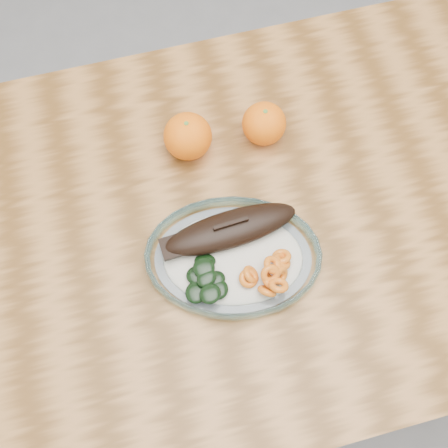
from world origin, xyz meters
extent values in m
plane|color=slate|center=(0.00, 0.00, 0.00)|extent=(3.00, 3.00, 0.00)
cube|color=brown|center=(0.00, 0.00, 0.73)|extent=(1.20, 0.80, 0.04)
cylinder|color=brown|center=(-0.54, 0.34, 0.35)|extent=(0.06, 0.06, 0.71)
cylinder|color=brown|center=(0.54, 0.34, 0.35)|extent=(0.06, 0.06, 0.71)
ellipsoid|color=white|center=(-0.06, -0.07, 0.76)|extent=(0.61, 0.50, 0.01)
torus|color=#94D8E5|center=(-0.06, -0.07, 0.77)|extent=(0.65, 0.65, 0.03)
ellipsoid|color=white|center=(-0.06, -0.07, 0.77)|extent=(0.54, 0.44, 0.02)
ellipsoid|color=black|center=(-0.05, -0.03, 0.80)|extent=(0.24, 0.08, 0.04)
ellipsoid|color=black|center=(-0.05, -0.03, 0.79)|extent=(0.20, 0.07, 0.02)
cube|color=black|center=(-0.15, -0.04, 0.80)|extent=(0.05, 0.04, 0.01)
cube|color=black|center=(-0.05, -0.03, 0.82)|extent=(0.06, 0.01, 0.02)
torus|color=#D1580F|center=(-0.02, -0.15, 0.79)|extent=(0.04, 0.04, 0.04)
torus|color=#D1580F|center=(-0.04, -0.11, 0.79)|extent=(0.03, 0.04, 0.03)
torus|color=#D1580F|center=(-0.02, -0.13, 0.79)|extent=(0.03, 0.04, 0.03)
torus|color=#D1580F|center=(0.01, -0.10, 0.79)|extent=(0.04, 0.04, 0.03)
torus|color=#D1580F|center=(0.01, -0.11, 0.79)|extent=(0.03, 0.04, 0.04)
torus|color=#D1580F|center=(0.02, -0.10, 0.79)|extent=(0.05, 0.05, 0.03)
torus|color=#D1580F|center=(-0.05, -0.12, 0.79)|extent=(0.05, 0.05, 0.02)
torus|color=#D1580F|center=(0.01, -0.13, 0.79)|extent=(0.04, 0.04, 0.04)
torus|color=#D1580F|center=(-0.01, -0.12, 0.81)|extent=(0.05, 0.04, 0.04)
torus|color=#D1580F|center=(0.00, -0.15, 0.81)|extent=(0.04, 0.04, 0.03)
torus|color=#D1580F|center=(0.00, -0.11, 0.81)|extent=(0.04, 0.04, 0.03)
ellipsoid|color=black|center=(-0.10, -0.11, 0.79)|extent=(0.04, 0.04, 0.01)
ellipsoid|color=black|center=(-0.11, -0.07, 0.79)|extent=(0.04, 0.04, 0.01)
ellipsoid|color=black|center=(-0.10, -0.12, 0.79)|extent=(0.05, 0.05, 0.01)
ellipsoid|color=black|center=(-0.13, -0.09, 0.79)|extent=(0.04, 0.03, 0.01)
ellipsoid|color=black|center=(-0.11, -0.11, 0.79)|extent=(0.04, 0.04, 0.01)
ellipsoid|color=black|center=(-0.13, -0.12, 0.79)|extent=(0.05, 0.05, 0.01)
ellipsoid|color=black|center=(-0.11, -0.13, 0.80)|extent=(0.05, 0.05, 0.01)
ellipsoid|color=black|center=(-0.11, -0.08, 0.80)|extent=(0.04, 0.04, 0.01)
ellipsoid|color=black|center=(-0.11, -0.10, 0.80)|extent=(0.05, 0.04, 0.01)
sphere|color=#FF4505|center=(-0.08, 0.16, 0.79)|extent=(0.09, 0.09, 0.09)
sphere|color=#FF4505|center=(0.06, 0.15, 0.79)|extent=(0.08, 0.08, 0.08)
camera|label=1|loc=(-0.16, -0.37, 1.66)|focal=45.00mm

